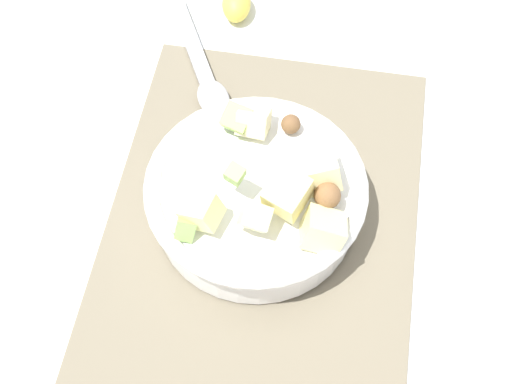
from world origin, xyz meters
name	(u,v)px	position (x,y,z in m)	size (l,w,h in m)	color
ground_plane	(261,228)	(0.00, 0.00, 0.00)	(2.40, 2.40, 0.00)	silver
placemat	(261,227)	(0.00, 0.00, 0.00)	(0.47, 0.32, 0.01)	#756B56
salad_bowl	(258,196)	(-0.01, -0.01, 0.04)	(0.22, 0.22, 0.11)	white
serving_spoon	(204,75)	(-0.19, -0.10, 0.01)	(0.19, 0.12, 0.01)	#B7B7BC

